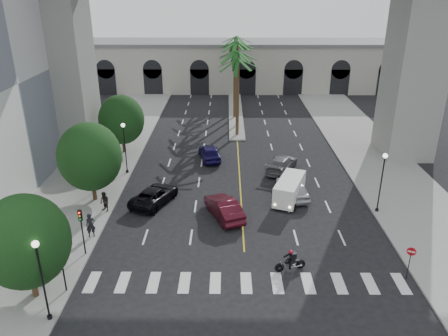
% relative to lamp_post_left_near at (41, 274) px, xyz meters
% --- Properties ---
extents(ground, '(140.00, 140.00, 0.00)m').
position_rel_lamp_post_left_near_xyz_m(ground, '(11.40, 5.00, -3.22)').
color(ground, black).
rests_on(ground, ground).
extents(sidewalk_left, '(8.00, 100.00, 0.15)m').
position_rel_lamp_post_left_near_xyz_m(sidewalk_left, '(-3.60, 20.00, -3.15)').
color(sidewalk_left, gray).
rests_on(sidewalk_left, ground).
extents(sidewalk_right, '(8.00, 100.00, 0.15)m').
position_rel_lamp_post_left_near_xyz_m(sidewalk_right, '(26.40, 20.00, -3.15)').
color(sidewalk_right, gray).
rests_on(sidewalk_right, ground).
extents(median, '(2.00, 24.00, 0.20)m').
position_rel_lamp_post_left_near_xyz_m(median, '(11.40, 43.00, -3.12)').
color(median, gray).
rests_on(median, ground).
extents(pier_building, '(71.00, 10.50, 8.50)m').
position_rel_lamp_post_left_near_xyz_m(pier_building, '(11.40, 60.00, 1.04)').
color(pier_building, '#B8B2A5').
rests_on(pier_building, ground).
extents(palm_a, '(3.20, 3.20, 10.30)m').
position_rel_lamp_post_left_near_xyz_m(palm_a, '(11.40, 33.00, 5.88)').
color(palm_a, '#47331E').
rests_on(palm_a, ground).
extents(palm_b, '(3.20, 3.20, 10.60)m').
position_rel_lamp_post_left_near_xyz_m(palm_b, '(11.50, 37.00, 6.15)').
color(palm_b, '#47331E').
rests_on(palm_b, ground).
extents(palm_c, '(3.20, 3.20, 10.10)m').
position_rel_lamp_post_left_near_xyz_m(palm_c, '(11.20, 41.00, 5.69)').
color(palm_c, '#47331E').
rests_on(palm_c, ground).
extents(palm_d, '(3.20, 3.20, 10.90)m').
position_rel_lamp_post_left_near_xyz_m(palm_d, '(11.55, 45.00, 6.43)').
color(palm_d, '#47331E').
rests_on(palm_d, ground).
extents(palm_e, '(3.20, 3.20, 10.40)m').
position_rel_lamp_post_left_near_xyz_m(palm_e, '(11.30, 49.00, 5.97)').
color(palm_e, '#47331E').
rests_on(palm_e, ground).
extents(palm_f, '(3.20, 3.20, 10.70)m').
position_rel_lamp_post_left_near_xyz_m(palm_f, '(11.60, 53.00, 6.24)').
color(palm_f, '#47331E').
rests_on(palm_f, ground).
extents(street_tree_near, '(5.20, 5.20, 6.89)m').
position_rel_lamp_post_left_near_xyz_m(street_tree_near, '(-1.60, 2.00, 0.80)').
color(street_tree_near, '#382616').
rests_on(street_tree_near, ground).
extents(street_tree_mid, '(5.44, 5.44, 7.21)m').
position_rel_lamp_post_left_near_xyz_m(street_tree_mid, '(-1.60, 15.00, 0.99)').
color(street_tree_mid, '#382616').
rests_on(street_tree_mid, ground).
extents(street_tree_far, '(5.04, 5.04, 6.68)m').
position_rel_lamp_post_left_near_xyz_m(street_tree_far, '(-1.60, 27.00, 0.68)').
color(street_tree_far, '#382616').
rests_on(street_tree_far, ground).
extents(lamp_post_left_near, '(0.40, 0.40, 5.35)m').
position_rel_lamp_post_left_near_xyz_m(lamp_post_left_near, '(0.00, 0.00, 0.00)').
color(lamp_post_left_near, black).
rests_on(lamp_post_left_near, ground).
extents(lamp_post_left_far, '(0.40, 0.40, 5.35)m').
position_rel_lamp_post_left_near_xyz_m(lamp_post_left_far, '(0.00, 21.00, 0.00)').
color(lamp_post_left_far, black).
rests_on(lamp_post_left_far, ground).
extents(lamp_post_right, '(0.40, 0.40, 5.35)m').
position_rel_lamp_post_left_near_xyz_m(lamp_post_right, '(22.80, 13.00, 0.00)').
color(lamp_post_right, black).
rests_on(lamp_post_right, ground).
extents(traffic_signal_near, '(0.25, 0.18, 3.65)m').
position_rel_lamp_post_left_near_xyz_m(traffic_signal_near, '(0.10, 2.50, -0.71)').
color(traffic_signal_near, black).
rests_on(traffic_signal_near, ground).
extents(traffic_signal_far, '(0.25, 0.18, 3.65)m').
position_rel_lamp_post_left_near_xyz_m(traffic_signal_far, '(0.10, 6.50, -0.71)').
color(traffic_signal_far, black).
rests_on(traffic_signal_far, ground).
extents(motorcycle_rider, '(2.12, 0.76, 1.56)m').
position_rel_lamp_post_left_near_xyz_m(motorcycle_rider, '(14.47, 4.94, -2.51)').
color(motorcycle_rider, black).
rests_on(motorcycle_rider, ground).
extents(car_a, '(2.92, 5.28, 1.70)m').
position_rel_lamp_post_left_near_xyz_m(car_a, '(16.07, 16.07, -2.37)').
color(car_a, '#B8B9BD').
rests_on(car_a, ground).
extents(car_b, '(3.62, 5.43, 1.69)m').
position_rel_lamp_post_left_near_xyz_m(car_b, '(9.90, 12.17, -2.37)').
color(car_b, '#440D19').
rests_on(car_b, ground).
extents(car_c, '(4.38, 5.90, 1.49)m').
position_rel_lamp_post_left_near_xyz_m(car_c, '(3.79, 14.61, -2.48)').
color(car_c, black).
rests_on(car_c, ground).
extents(car_d, '(4.13, 5.81, 1.56)m').
position_rel_lamp_post_left_near_xyz_m(car_d, '(15.73, 21.88, -2.44)').
color(car_d, slate).
rests_on(car_d, ground).
extents(car_e, '(2.90, 5.16, 1.66)m').
position_rel_lamp_post_left_near_xyz_m(car_e, '(8.23, 24.94, -2.39)').
color(car_e, '#17104B').
rests_on(car_e, ground).
extents(cargo_van, '(3.45, 5.23, 2.09)m').
position_rel_lamp_post_left_near_xyz_m(cargo_van, '(15.64, 15.10, -2.06)').
color(cargo_van, white).
rests_on(cargo_van, ground).
extents(pedestrian_a, '(0.82, 0.71, 1.91)m').
position_rel_lamp_post_left_near_xyz_m(pedestrian_a, '(-0.10, 8.82, -2.12)').
color(pedestrian_a, black).
rests_on(pedestrian_a, sidewalk_left).
extents(pedestrian_b, '(1.08, 1.04, 1.75)m').
position_rel_lamp_post_left_near_xyz_m(pedestrian_b, '(-0.10, 12.80, -2.20)').
color(pedestrian_b, black).
rests_on(pedestrian_b, sidewalk_left).
extents(do_not_enter_sign, '(0.55, 0.27, 2.43)m').
position_rel_lamp_post_left_near_xyz_m(do_not_enter_sign, '(21.90, 3.97, -1.46)').
color(do_not_enter_sign, black).
rests_on(do_not_enter_sign, ground).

